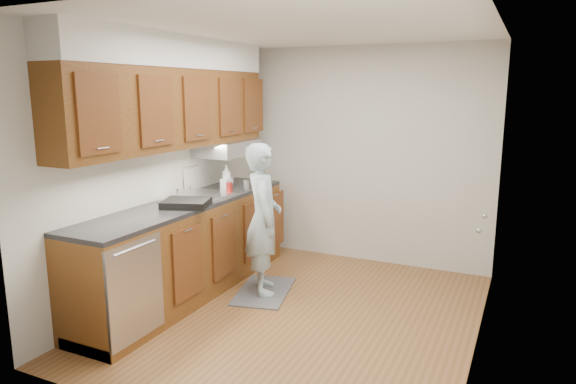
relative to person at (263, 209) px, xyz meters
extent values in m
plane|color=brown|center=(0.55, -0.33, -0.86)|extent=(3.50, 3.50, 0.00)
plane|color=white|center=(0.55, -0.33, 1.64)|extent=(3.50, 3.50, 0.00)
cube|color=beige|center=(-0.95, -0.33, 0.39)|extent=(0.02, 3.50, 2.50)
cube|color=beige|center=(2.05, -0.33, 0.39)|extent=(0.02, 3.50, 2.50)
cube|color=beige|center=(0.55, 1.42, 0.39)|extent=(3.00, 0.02, 2.50)
cube|color=brown|center=(-0.65, -0.33, -0.41)|extent=(0.60, 2.80, 0.90)
cube|color=black|center=(-0.67, -0.33, 0.06)|extent=(0.63, 2.80, 0.04)
cube|color=#B2B2B7|center=(-0.65, -0.13, 0.03)|extent=(0.48, 0.68, 0.14)
cube|color=#B2B2B7|center=(-0.65, -0.13, 0.08)|extent=(0.52, 0.72, 0.01)
cube|color=#B2B2B7|center=(-0.36, -1.43, -0.39)|extent=(0.03, 0.60, 0.80)
cube|color=brown|center=(-0.79, -0.33, 0.96)|extent=(0.33, 2.80, 0.75)
cube|color=silver|center=(-0.79, -0.33, 1.49)|extent=(0.35, 2.80, 0.30)
cube|color=#A5A5AA|center=(-0.72, 0.52, 0.51)|extent=(0.46, 0.75, 0.16)
cube|color=silver|center=(2.03, -0.03, 0.16)|extent=(0.02, 1.22, 2.05)
cube|color=slate|center=(0.00, 0.00, -0.85)|extent=(0.66, 0.92, 0.02)
imported|color=#9DB7BF|center=(0.00, 0.00, 0.00)|extent=(0.66, 0.72, 1.69)
imported|color=white|center=(-0.65, 0.37, 0.22)|extent=(0.12, 0.12, 0.27)
imported|color=white|center=(-0.64, 0.33, 0.17)|extent=(0.09, 0.09, 0.18)
imported|color=white|center=(-0.72, 0.50, 0.17)|extent=(0.19, 0.19, 0.17)
cylinder|color=red|center=(-0.48, 0.16, 0.14)|extent=(0.08, 0.08, 0.12)
cylinder|color=#A5A5AA|center=(-0.42, 0.40, 0.14)|extent=(0.08, 0.08, 0.11)
cube|color=black|center=(-0.53, -0.52, 0.11)|extent=(0.50, 0.47, 0.06)
camera|label=1|loc=(2.32, -4.30, 1.14)|focal=32.00mm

